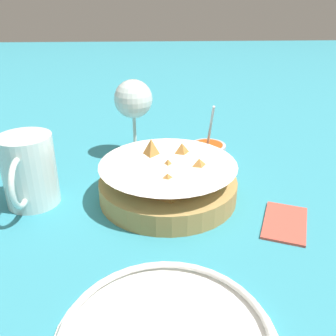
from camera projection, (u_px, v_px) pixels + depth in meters
ground_plane at (159, 193)px, 0.65m from camera, size 4.00×4.00×0.00m
food_basket at (169, 181)px, 0.63m from camera, size 0.23×0.23×0.09m
sauce_cup at (208, 151)px, 0.77m from camera, size 0.08×0.07×0.13m
wine_glass at (133, 101)px, 0.75m from camera, size 0.08×0.08×0.16m
beer_mug at (29, 173)px, 0.60m from camera, size 0.13×0.09×0.12m
napkin at (285, 222)px, 0.56m from camera, size 0.12×0.10×0.01m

